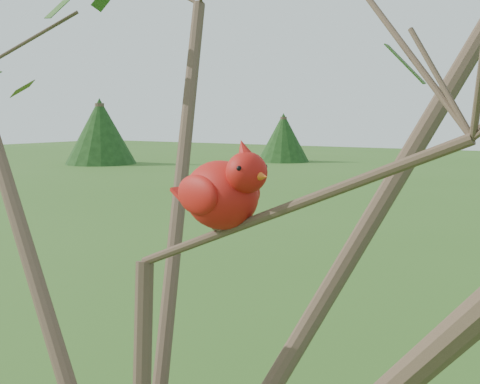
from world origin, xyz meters
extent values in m
ellipsoid|color=#B6160F|center=(0.14, 0.08, 2.09)|extent=(0.17, 0.15, 0.12)
sphere|color=#B6160F|center=(0.20, 0.06, 2.14)|extent=(0.09, 0.09, 0.07)
cone|color=#B6160F|center=(0.20, 0.07, 2.17)|extent=(0.06, 0.05, 0.05)
cone|color=#D85914|center=(0.23, 0.05, 2.13)|extent=(0.04, 0.03, 0.03)
ellipsoid|color=black|center=(0.22, 0.06, 2.13)|extent=(0.03, 0.04, 0.03)
cube|color=#B6160F|center=(0.06, 0.11, 2.07)|extent=(0.09, 0.06, 0.05)
ellipsoid|color=#B6160F|center=(0.15, 0.13, 2.10)|extent=(0.11, 0.06, 0.07)
ellipsoid|color=#B6160F|center=(0.12, 0.04, 2.10)|extent=(0.11, 0.06, 0.07)
cylinder|color=#3E2C21|center=(-13.14, 25.29, 1.09)|extent=(0.33, 0.33, 2.18)
cone|color=black|center=(-13.14, 25.29, 1.18)|extent=(2.54, 2.54, 2.36)
cylinder|color=#3E2C21|center=(-19.69, 19.52, 1.40)|extent=(0.42, 0.42, 2.81)
cone|color=black|center=(-19.69, 19.52, 1.52)|extent=(3.28, 3.28, 3.04)
camera|label=1|loc=(0.71, -0.76, 2.23)|focal=45.00mm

